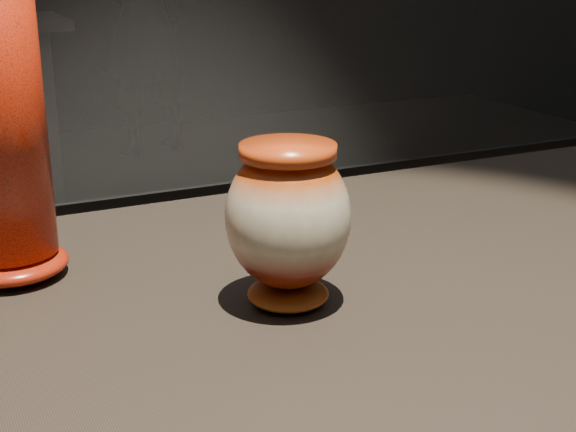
# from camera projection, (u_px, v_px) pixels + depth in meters

# --- Properties ---
(main_vase) EXTENTS (0.13, 0.13, 0.16)m
(main_vase) POSITION_uv_depth(u_px,v_px,m) (288.00, 219.00, 0.76)
(main_vase) COLOR #621708
(main_vase) RESTS_ON display_plinth
(visitor) EXTENTS (0.66, 0.51, 1.62)m
(visitor) POSITION_uv_depth(u_px,v_px,m) (143.00, 20.00, 4.82)
(visitor) COLOR black
(visitor) RESTS_ON ground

